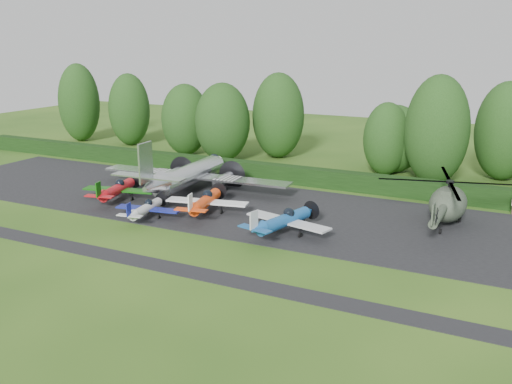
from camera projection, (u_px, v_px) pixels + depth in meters
The scene contains 19 objects.
ground at pixel (165, 234), 48.54m from camera, with size 160.00×160.00×0.00m, color #234914.
apron at pixel (223, 204), 57.18m from camera, with size 70.00×18.00×0.01m, color black.
taxiway_verge at pixel (119, 257), 43.36m from camera, with size 70.00×2.00×0.00m, color black.
hedgerow at pixel (270, 181), 66.68m from camera, with size 90.00×1.60×2.00m, color black.
transport_plane at pixel (188, 175), 60.90m from camera, with size 21.97×16.85×7.04m.
light_plane_red at pixel (117, 189), 58.03m from camera, with size 7.67×8.06×2.95m.
light_plane_white at pixel (146, 208), 52.28m from camera, with size 6.24×6.56×2.40m.
light_plane_orange at pixel (205, 201), 53.64m from camera, with size 7.88×8.28×3.03m.
light_plane_blue at pixel (284, 220), 47.94m from camera, with size 7.98×8.39×3.07m.
helicopter at pixel (448, 201), 50.58m from camera, with size 12.35×14.45×3.98m.
tree_0 at pixel (278, 116), 78.07m from camera, with size 7.14×7.14×11.69m.
tree_1 at pixel (185, 120), 80.38m from camera, with size 6.73×6.73×10.03m.
tree_2 at pixel (386, 139), 68.53m from camera, with size 5.53×5.53×8.82m.
tree_4 at pixel (505, 131), 65.62m from camera, with size 6.83×6.83×11.49m.
tree_5 at pixel (129, 110), 87.49m from camera, with size 6.29×6.29×11.01m.
tree_7 at pixel (79, 103), 90.84m from camera, with size 6.42×6.42×12.35m.
tree_8 at pixel (437, 130), 63.50m from camera, with size 7.11×7.11×12.37m.
tree_9 at pixel (223, 122), 76.04m from camera, with size 7.35×7.35×10.51m.
tree_10 at pixel (394, 139), 69.93m from camera, with size 7.30×7.30×8.35m.
Camera 1 is at (27.44, -37.64, 16.10)m, focal length 40.00 mm.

